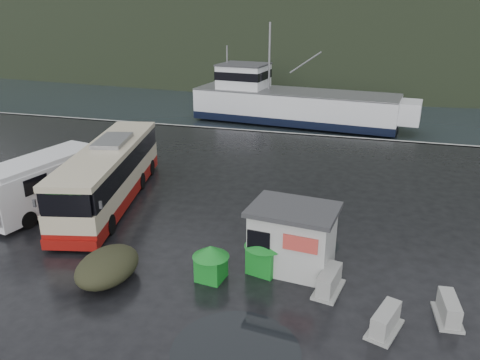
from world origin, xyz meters
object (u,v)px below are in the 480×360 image
(white_van, at_px, (48,209))
(waste_bin_right, at_px, (264,271))
(fishing_trawler, at_px, (294,109))
(ticket_kiosk, at_px, (291,267))
(coach_bus, at_px, (113,201))
(waste_bin_left, at_px, (211,279))
(jersey_barrier_a, at_px, (384,331))
(jersey_barrier_b, at_px, (328,291))
(dome_tent, at_px, (109,280))
(jersey_barrier_c, at_px, (447,319))

(white_van, relative_size, waste_bin_right, 4.16)
(fishing_trawler, bearing_deg, ticket_kiosk, -74.15)
(waste_bin_right, bearing_deg, ticket_kiosk, 31.62)
(coach_bus, height_order, white_van, coach_bus)
(waste_bin_right, bearing_deg, coach_bus, 153.74)
(coach_bus, bearing_deg, waste_bin_left, -49.58)
(coach_bus, height_order, waste_bin_right, coach_bus)
(white_van, height_order, fishing_trawler, fishing_trawler)
(ticket_kiosk, distance_m, jersey_barrier_a, 4.58)
(ticket_kiosk, bearing_deg, fishing_trawler, 105.89)
(waste_bin_left, xyz_separation_m, jersey_barrier_b, (4.29, 0.38, 0.00))
(coach_bus, distance_m, dome_tent, 7.61)
(jersey_barrier_a, bearing_deg, waste_bin_right, 151.29)
(dome_tent, height_order, ticket_kiosk, ticket_kiosk)
(coach_bus, xyz_separation_m, fishing_trawler, (5.33, 25.29, 0.00))
(waste_bin_right, distance_m, dome_tent, 5.85)
(jersey_barrier_b, relative_size, jersey_barrier_c, 1.08)
(dome_tent, bearing_deg, white_van, 141.98)
(white_van, xyz_separation_m, waste_bin_right, (11.74, -2.78, 0.00))
(waste_bin_right, distance_m, jersey_barrier_b, 2.60)
(waste_bin_right, bearing_deg, white_van, 166.69)
(white_van, height_order, jersey_barrier_b, white_van)
(jersey_barrier_b, bearing_deg, waste_bin_right, 164.73)
(ticket_kiosk, relative_size, jersey_barrier_b, 1.97)
(waste_bin_left, bearing_deg, fishing_trawler, 93.73)
(waste_bin_left, bearing_deg, white_van, 158.92)
(coach_bus, height_order, dome_tent, coach_bus)
(white_van, relative_size, waste_bin_left, 4.71)
(waste_bin_right, xyz_separation_m, ticket_kiosk, (0.95, 0.59, 0.00))
(white_van, bearing_deg, jersey_barrier_c, -0.25)
(dome_tent, distance_m, jersey_barrier_b, 8.08)
(coach_bus, relative_size, waste_bin_right, 7.13)
(waste_bin_left, height_order, jersey_barrier_c, waste_bin_left)
(coach_bus, distance_m, ticket_kiosk, 10.81)
(waste_bin_right, relative_size, jersey_barrier_c, 1.02)
(coach_bus, relative_size, fishing_trawler, 0.48)
(dome_tent, xyz_separation_m, jersey_barrier_c, (11.83, 0.92, 0.00))
(waste_bin_right, height_order, dome_tent, waste_bin_right)
(coach_bus, relative_size, white_van, 1.71)
(jersey_barrier_c, distance_m, fishing_trawler, 32.65)
(jersey_barrier_a, bearing_deg, jersey_barrier_b, 137.70)
(jersey_barrier_b, bearing_deg, waste_bin_left, -174.95)
(ticket_kiosk, relative_size, jersey_barrier_a, 2.07)
(coach_bus, height_order, jersey_barrier_b, coach_bus)
(waste_bin_left, height_order, fishing_trawler, fishing_trawler)
(white_van, relative_size, jersey_barrier_c, 4.25)
(waste_bin_left, distance_m, jersey_barrier_c, 8.17)
(waste_bin_right, bearing_deg, dome_tent, -158.37)
(ticket_kiosk, relative_size, fishing_trawler, 0.14)
(coach_bus, height_order, jersey_barrier_a, coach_bus)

